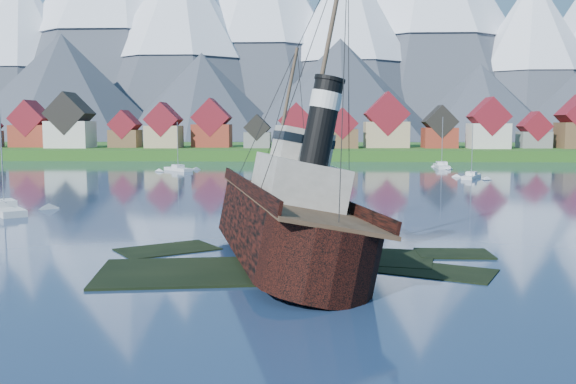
{
  "coord_description": "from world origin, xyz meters",
  "views": [
    {
      "loc": [
        3.45,
        -47.31,
        10.8
      ],
      "look_at": [
        1.29,
        6.0,
        5.0
      ],
      "focal_mm": 40.0,
      "sensor_mm": 36.0,
      "label": 1
    }
  ],
  "objects_px": {
    "sailboat_c": "(178,170)",
    "sailboat_e": "(442,167)",
    "tugboat_wreck": "(280,216)",
    "sailboat_d": "(471,177)",
    "sailboat_a": "(4,210)"
  },
  "relations": [
    {
      "from": "sailboat_c",
      "to": "sailboat_e",
      "type": "xyz_separation_m",
      "value": [
        60.95,
        11.35,
        0.02
      ]
    },
    {
      "from": "tugboat_wreck",
      "to": "sailboat_e",
      "type": "distance_m",
      "value": 107.54
    },
    {
      "from": "tugboat_wreck",
      "to": "sailboat_d",
      "type": "xyz_separation_m",
      "value": [
        33.29,
        73.52,
        -2.98
      ]
    },
    {
      "from": "sailboat_a",
      "to": "sailboat_c",
      "type": "height_order",
      "value": "sailboat_a"
    },
    {
      "from": "sailboat_a",
      "to": "sailboat_d",
      "type": "distance_m",
      "value": 84.34
    },
    {
      "from": "sailboat_c",
      "to": "sailboat_d",
      "type": "height_order",
      "value": "sailboat_c"
    },
    {
      "from": "sailboat_d",
      "to": "sailboat_e",
      "type": "height_order",
      "value": "sailboat_e"
    },
    {
      "from": "sailboat_c",
      "to": "sailboat_e",
      "type": "distance_m",
      "value": 62.0
    },
    {
      "from": "tugboat_wreck",
      "to": "sailboat_d",
      "type": "distance_m",
      "value": 80.76
    },
    {
      "from": "sailboat_a",
      "to": "sailboat_c",
      "type": "relative_size",
      "value": 1.14
    },
    {
      "from": "sailboat_d",
      "to": "sailboat_e",
      "type": "distance_m",
      "value": 28.72
    },
    {
      "from": "tugboat_wreck",
      "to": "sailboat_c",
      "type": "distance_m",
      "value": 95.08
    },
    {
      "from": "sailboat_d",
      "to": "tugboat_wreck",
      "type": "bearing_deg",
      "value": -87.82
    },
    {
      "from": "sailboat_a",
      "to": "sailboat_c",
      "type": "bearing_deg",
      "value": 45.32
    },
    {
      "from": "tugboat_wreck",
      "to": "sailboat_a",
      "type": "height_order",
      "value": "tugboat_wreck"
    }
  ]
}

